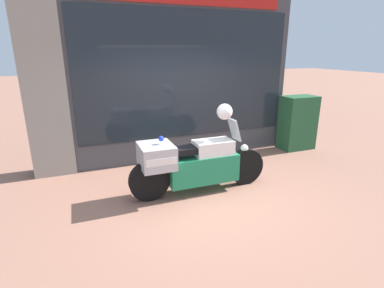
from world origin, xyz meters
TOP-DOWN VIEW (x-y plane):
  - ground_plane at (0.00, 0.00)m, footprint 60.00×60.00m
  - shop_building at (-0.36, 2.00)m, footprint 5.73×0.55m
  - window_display at (0.31, 2.03)m, footprint 4.51×0.30m
  - paramedic_motorcycle at (-0.24, 0.11)m, footprint 2.49×0.64m
  - utility_cabinet at (3.15, 1.48)m, footprint 0.84×0.53m
  - white_helmet at (0.36, 0.11)m, footprint 0.27×0.27m

SIDE VIEW (x-z plane):
  - ground_plane at x=0.00m, z-range 0.00..0.00m
  - window_display at x=0.31m, z-range -0.49..1.40m
  - paramedic_motorcycle at x=-0.24m, z-range -0.08..1.18m
  - utility_cabinet at x=3.15m, z-range 0.00..1.33m
  - white_helmet at x=0.36m, z-range 1.27..1.54m
  - shop_building at x=-0.36m, z-range 0.01..3.66m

